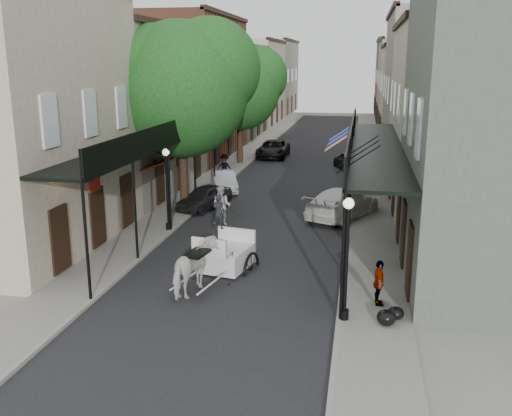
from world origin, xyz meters
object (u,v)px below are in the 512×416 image
at_px(car_left_mid, 224,181).
at_px(car_right_far, 349,160).
at_px(pedestrian_sidewalk_right, 379,283).
at_px(car_left_near, 205,197).
at_px(pedestrian_sidewalk_left, 225,167).
at_px(car_left_far, 273,149).
at_px(carriage, 231,236).
at_px(pedestrian_walking, 222,206).
at_px(tree_near, 190,84).
at_px(horse, 196,268).
at_px(lamppost_left, 167,188).
at_px(lamppost_right_far, 356,152).
at_px(tree_far, 245,86).
at_px(lamppost_right_near, 346,258).
at_px(car_right_near, 343,203).

xyz_separation_m(car_left_mid, car_right_far, (7.20, 8.61, 0.04)).
height_order(pedestrian_sidewalk_right, car_left_near, pedestrian_sidewalk_right).
bearing_deg(pedestrian_sidewalk_left, car_left_far, -94.09).
distance_m(car_left_mid, car_left_far, 12.86).
distance_m(carriage, pedestrian_walking, 5.72).
relative_size(carriage, car_left_near, 0.82).
relative_size(pedestrian_sidewalk_right, car_left_mid, 0.39).
relative_size(tree_near, car_right_far, 2.49).
distance_m(horse, pedestrian_sidewalk_right, 5.97).
relative_size(pedestrian_walking, pedestrian_sidewalk_left, 1.11).
height_order(horse, carriage, carriage).
distance_m(tree_near, lamppost_left, 6.10).
distance_m(carriage, car_left_mid, 12.95).
xyz_separation_m(lamppost_left, lamppost_right_far, (8.20, 12.00, 0.00)).
relative_size(tree_far, car_left_mid, 2.30).
relative_size(horse, carriage, 0.71).
xyz_separation_m(horse, pedestrian_sidewalk_right, (5.97, -0.15, -0.05)).
xyz_separation_m(tree_near, lamppost_right_far, (8.30, 7.82, -4.44)).
height_order(car_left_near, car_right_far, car_right_far).
bearing_deg(lamppost_right_far, car_right_far, 95.43).
bearing_deg(pedestrian_walking, pedestrian_sidewalk_right, -44.36).
height_order(carriage, pedestrian_sidewalk_right, carriage).
bearing_deg(lamppost_right_near, car_left_far, 102.81).
xyz_separation_m(horse, pedestrian_walking, (-1.15, 8.22, 0.03)).
bearing_deg(carriage, car_left_far, 106.79).
relative_size(tree_near, pedestrian_sidewalk_right, 6.56).
distance_m(lamppost_left, pedestrian_walking, 2.86).
distance_m(pedestrian_walking, pedestrian_sidewalk_left, 10.00).
height_order(lamppost_right_far, carriage, lamppost_right_far).
height_order(pedestrian_sidewalk_left, car_left_mid, pedestrian_sidewalk_left).
relative_size(car_left_near, car_right_near, 0.72).
bearing_deg(car_left_mid, pedestrian_walking, -97.08).
bearing_deg(car_left_mid, pedestrian_sidewalk_right, -80.39).
xyz_separation_m(tree_far, car_left_far, (1.65, 3.29, -5.15)).
xyz_separation_m(horse, pedestrian_sidewalk_left, (-3.35, 17.97, 0.06)).
xyz_separation_m(pedestrian_sidewalk_left, car_left_near, (0.60, -7.02, -0.33)).
xyz_separation_m(lamppost_right_near, carriage, (-4.39, 4.13, -0.87)).
bearing_deg(tree_near, lamppost_right_near, -55.73).
bearing_deg(carriage, car_left_near, 123.61).
distance_m(carriage, pedestrian_sidewalk_left, 15.70).
distance_m(tree_far, lamppost_right_far, 11.05).
distance_m(lamppost_right_near, car_right_near, 12.04).
bearing_deg(tree_near, pedestrian_sidewalk_right, -49.64).
bearing_deg(pedestrian_sidewalk_left, car_left_mid, 107.44).
bearing_deg(car_left_mid, car_right_near, -52.92).
bearing_deg(pedestrian_sidewalk_left, horse, 105.43).
bearing_deg(lamppost_left, tree_far, 90.46).
bearing_deg(car_left_near, lamppost_right_near, -38.57).
bearing_deg(horse, lamppost_right_far, -93.32).
height_order(pedestrian_sidewalk_right, car_right_near, pedestrian_sidewalk_right).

